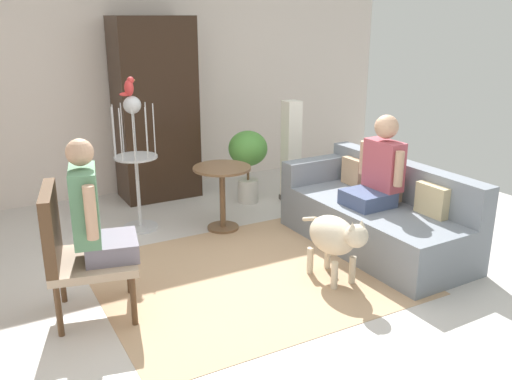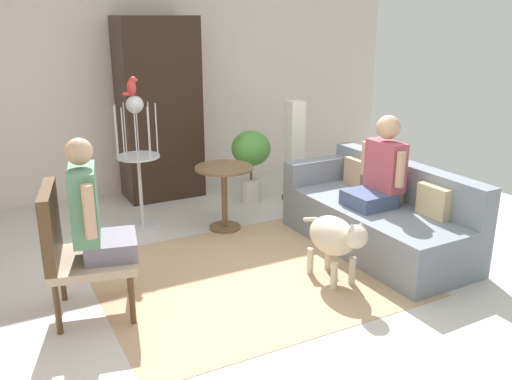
{
  "view_description": "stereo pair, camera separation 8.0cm",
  "coord_description": "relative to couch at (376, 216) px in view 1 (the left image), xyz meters",
  "views": [
    {
      "loc": [
        -2.2,
        -3.65,
        2.14
      ],
      "look_at": [
        -0.14,
        0.09,
        0.77
      ],
      "focal_mm": 38.29,
      "sensor_mm": 36.0,
      "label": 1
    },
    {
      "loc": [
        -2.13,
        -3.69,
        2.14
      ],
      "look_at": [
        -0.14,
        0.09,
        0.77
      ],
      "focal_mm": 38.29,
      "sensor_mm": 36.0,
      "label": 2
    }
  ],
  "objects": [
    {
      "name": "person_on_couch",
      "position": [
        -0.04,
        -0.04,
        0.47
      ],
      "size": [
        0.49,
        0.55,
        0.84
      ],
      "color": "#425077"
    },
    {
      "name": "column_lamp",
      "position": [
        0.0,
        1.54,
        0.29
      ],
      "size": [
        0.2,
        0.2,
        1.2
      ],
      "color": "#4C4742",
      "rests_on": "ground"
    },
    {
      "name": "armoire_cabinet",
      "position": [
        -1.32,
        2.48,
        0.77
      ],
      "size": [
        0.91,
        0.56,
        2.14
      ],
      "primitive_type": "cube",
      "color": "black",
      "rests_on": "ground"
    },
    {
      "name": "armchair",
      "position": [
        -2.8,
        0.04,
        0.26
      ],
      "size": [
        0.72,
        0.71,
        1.0
      ],
      "color": "#4C331E",
      "rests_on": "ground"
    },
    {
      "name": "back_wall",
      "position": [
        -1.18,
        2.89,
        1.12
      ],
      "size": [
        6.74,
        0.12,
        2.84
      ],
      "primitive_type": "cube",
      "color": "silver",
      "rests_on": "ground"
    },
    {
      "name": "parrot",
      "position": [
        -1.89,
        1.51,
        1.17
      ],
      "size": [
        0.17,
        0.1,
        0.19
      ],
      "color": "red",
      "rests_on": "bird_cage_stand"
    },
    {
      "name": "ground_plane",
      "position": [
        -1.18,
        -0.09,
        -0.3
      ],
      "size": [
        7.36,
        7.36,
        0.0
      ],
      "primitive_type": "plane",
      "color": "beige"
    },
    {
      "name": "area_rug",
      "position": [
        -1.37,
        -0.01,
        -0.3
      ],
      "size": [
        2.51,
        2.13,
        0.01
      ],
      "primitive_type": "cube",
      "color": "tan",
      "rests_on": "ground"
    },
    {
      "name": "dog",
      "position": [
        -0.79,
        -0.41,
        0.09
      ],
      "size": [
        0.34,
        0.79,
        0.62
      ],
      "color": "beige",
      "rests_on": "ground"
    },
    {
      "name": "bird_cage_stand",
      "position": [
        -1.87,
        1.51,
        0.45
      ],
      "size": [
        0.44,
        0.44,
        1.39
      ],
      "color": "silver",
      "rests_on": "ground"
    },
    {
      "name": "round_end_table",
      "position": [
        -1.11,
        1.09,
        0.16
      ],
      "size": [
        0.59,
        0.59,
        0.67
      ],
      "color": "brown",
      "rests_on": "ground"
    },
    {
      "name": "potted_plant",
      "position": [
        -0.47,
        1.73,
        0.27
      ],
      "size": [
        0.46,
        0.46,
        0.86
      ],
      "color": "beige",
      "rests_on": "ground"
    },
    {
      "name": "person_on_armchair",
      "position": [
        -2.64,
        0.0,
        0.5
      ],
      "size": [
        0.51,
        0.56,
        0.89
      ],
      "color": "slate"
    },
    {
      "name": "couch",
      "position": [
        0.0,
        0.0,
        0.0
      ],
      "size": [
        0.91,
        1.96,
        0.81
      ],
      "color": "slate",
      "rests_on": "ground"
    }
  ]
}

